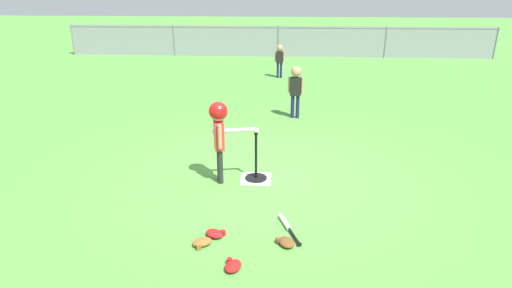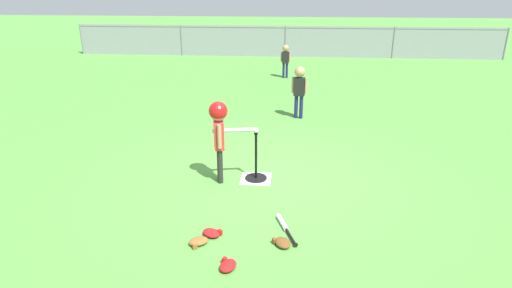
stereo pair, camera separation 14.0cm
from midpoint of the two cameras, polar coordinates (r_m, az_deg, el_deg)
ground_plane at (r=6.34m, az=2.32°, el=-4.63°), size 60.00×60.00×0.00m
home_plate at (r=6.33m, az=0.64°, el=-4.62°), size 0.44×0.44×0.01m
batting_tee at (r=6.28m, az=0.64°, el=-3.69°), size 0.32×0.32×0.72m
baseball_on_tee at (r=6.04m, az=0.67°, el=1.83°), size 0.07×0.07×0.07m
batter_child at (r=5.96m, az=-4.26°, el=2.46°), size 0.63×0.33×1.19m
fielder_near_left at (r=8.98m, az=6.25°, el=7.77°), size 0.32×0.22×1.10m
fielder_deep_left at (r=12.91m, az=4.27°, el=11.53°), size 0.29×0.19×0.98m
spare_bat_silver at (r=5.16m, az=4.55°, el=-10.75°), size 0.27×0.63×0.06m
glove_by_plate at (r=5.02m, az=-5.11°, el=-11.73°), size 0.27×0.26×0.07m
glove_near_bats at (r=4.85m, az=4.39°, el=-12.97°), size 0.24×0.27×0.07m
glove_tossed_aside at (r=4.89m, az=-6.85°, el=-12.78°), size 0.27×0.25×0.07m
glove_outfield_drop at (r=4.51m, az=-2.85°, el=-15.86°), size 0.22×0.26×0.07m
outfield_fence at (r=16.65m, az=4.19°, el=13.60°), size 16.06×0.06×1.15m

